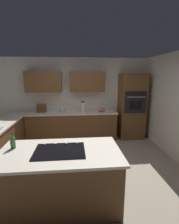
{
  "coord_description": "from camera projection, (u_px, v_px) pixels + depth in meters",
  "views": [
    {
      "loc": [
        0.01,
        3.32,
        2.01
      ],
      "look_at": [
        -0.39,
        -0.96,
        1.06
      ],
      "focal_mm": 25.9,
      "sensor_mm": 36.0,
      "label": 1
    }
  ],
  "objects": [
    {
      "name": "cooktop",
      "position": [
        60.0,
        151.0,
        2.46
      ],
      "size": [
        0.76,
        0.56,
        0.03
      ],
      "color": "black",
      "rests_on": "island_top"
    },
    {
      "name": "wall_oven",
      "position": [
        132.0,
        106.0,
        5.27
      ],
      "size": [
        0.8,
        0.66,
        2.1
      ],
      "color": "brown",
      "rests_on": "ground"
    },
    {
      "name": "wall_back",
      "position": [
        73.0,
        94.0,
        5.34
      ],
      "size": [
        6.0,
        0.44,
        2.6
      ],
      "color": "white",
      "rests_on": "ground"
    },
    {
      "name": "kettle",
      "position": [
        62.0,
        110.0,
        5.08
      ],
      "size": [
        0.17,
        0.17,
        0.16
      ],
      "primitive_type": "cylinder",
      "color": "#B7BABF",
      "rests_on": "countertop_back"
    },
    {
      "name": "mixing_bowl",
      "position": [
        101.0,
        110.0,
        5.2
      ],
      "size": [
        0.23,
        0.23,
        0.13
      ],
      "primitive_type": "ellipsoid",
      "color": "#CC724C",
      "rests_on": "countertop_back"
    },
    {
      "name": "island_base",
      "position": [
        61.0,
        178.0,
        2.56
      ],
      "size": [
        1.78,
        0.95,
        0.86
      ],
      "primitive_type": "cube",
      "color": "brown",
      "rests_on": "ground"
    },
    {
      "name": "spice_rack",
      "position": [
        42.0,
        108.0,
        5.09
      ],
      "size": [
        0.3,
        0.11,
        0.27
      ],
      "color": "brown",
      "rests_on": "countertop_back"
    },
    {
      "name": "island_top",
      "position": [
        60.0,
        152.0,
        2.46
      ],
      "size": [
        1.86,
        1.03,
        0.04
      ],
      "primitive_type": "cube",
      "color": "silver",
      "rests_on": "island_base"
    },
    {
      "name": "lower_cabinets_side",
      "position": [
        1.0,
        143.0,
        3.93
      ],
      "size": [
        0.6,
        2.9,
        0.86
      ],
      "primitive_type": "cube",
      "color": "brown",
      "rests_on": "ground"
    },
    {
      "name": "wall_left",
      "position": [
        177.0,
        107.0,
        3.9
      ],
      "size": [
        0.1,
        4.0,
        2.6
      ],
      "primitive_type": "cube",
      "color": "white",
      "rests_on": "ground"
    },
    {
      "name": "ground_plane",
      "position": [
        76.0,
        167.0,
        3.66
      ],
      "size": [
        14.0,
        14.0,
        0.0
      ],
      "primitive_type": "plane",
      "color": "#9E937F"
    },
    {
      "name": "countertop_back",
      "position": [
        72.0,
        113.0,
        5.13
      ],
      "size": [
        2.84,
        0.64,
        0.04
      ],
      "primitive_type": "cube",
      "color": "silver",
      "rests_on": "lower_cabinets_back"
    },
    {
      "name": "lower_cabinets_back",
      "position": [
        72.0,
        126.0,
        5.23
      ],
      "size": [
        2.8,
        0.6,
        0.86
      ],
      "primitive_type": "cube",
      "color": "brown",
      "rests_on": "ground"
    },
    {
      "name": "blender",
      "position": [
        83.0,
        107.0,
        5.12
      ],
      "size": [
        0.15,
        0.15,
        0.34
      ],
      "color": "beige",
      "rests_on": "countertop_back"
    },
    {
      "name": "oil_bottle",
      "position": [
        13.0,
        142.0,
        2.54
      ],
      "size": [
        0.08,
        0.08,
        0.26
      ],
      "color": "#336B38",
      "rests_on": "island_top"
    }
  ]
}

